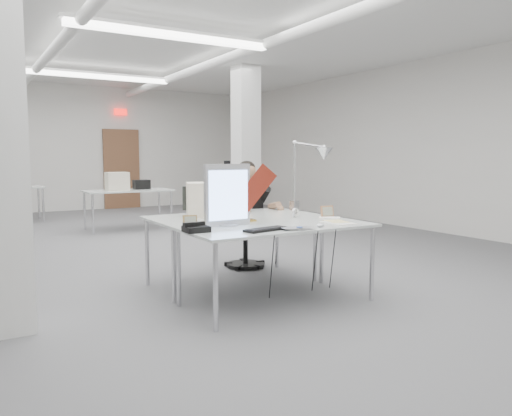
{
  "coord_description": "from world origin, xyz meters",
  "views": [
    {
      "loc": [
        -2.54,
        -6.38,
        1.4
      ],
      "look_at": [
        0.06,
        -2.0,
        0.87
      ],
      "focal_mm": 35.0,
      "sensor_mm": 36.0,
      "label": 1
    }
  ],
  "objects_px": {
    "desk_main": "(277,226)",
    "architect_lamp": "(307,173)",
    "monitor": "(227,195)",
    "office_chair": "(245,229)",
    "bankers_lamp": "(247,206)",
    "desk_phone": "(196,229)",
    "seated_person": "(247,197)",
    "beige_monitor": "(205,199)",
    "laptop": "(300,229)"
  },
  "relations": [
    {
      "from": "desk_main",
      "to": "architect_lamp",
      "type": "bearing_deg",
      "value": 38.93
    },
    {
      "from": "desk_main",
      "to": "monitor",
      "type": "distance_m",
      "value": 0.56
    },
    {
      "from": "office_chair",
      "to": "bankers_lamp",
      "type": "xyz_separation_m",
      "value": [
        -0.63,
        -1.14,
        0.42
      ]
    },
    {
      "from": "bankers_lamp",
      "to": "desk_phone",
      "type": "xyz_separation_m",
      "value": [
        -0.71,
        -0.37,
        -0.13
      ]
    },
    {
      "from": "desk_main",
      "to": "desk_phone",
      "type": "xyz_separation_m",
      "value": [
        -0.83,
        0.0,
        0.04
      ]
    },
    {
      "from": "office_chair",
      "to": "seated_person",
      "type": "distance_m",
      "value": 0.41
    },
    {
      "from": "bankers_lamp",
      "to": "beige_monitor",
      "type": "distance_m",
      "value": 0.62
    },
    {
      "from": "seated_person",
      "to": "laptop",
      "type": "xyz_separation_m",
      "value": [
        -0.53,
        -1.85,
        -0.13
      ]
    },
    {
      "from": "desk_main",
      "to": "monitor",
      "type": "height_order",
      "value": "monitor"
    },
    {
      "from": "bankers_lamp",
      "to": "beige_monitor",
      "type": "relative_size",
      "value": 0.8
    },
    {
      "from": "desk_main",
      "to": "bankers_lamp",
      "type": "xyz_separation_m",
      "value": [
        -0.11,
        0.38,
        0.17
      ]
    },
    {
      "from": "desk_main",
      "to": "architect_lamp",
      "type": "xyz_separation_m",
      "value": [
        0.85,
        0.69,
        0.46
      ]
    },
    {
      "from": "seated_person",
      "to": "architect_lamp",
      "type": "relative_size",
      "value": 0.91
    },
    {
      "from": "monitor",
      "to": "beige_monitor",
      "type": "bearing_deg",
      "value": 79.63
    },
    {
      "from": "monitor",
      "to": "desk_phone",
      "type": "bearing_deg",
      "value": -154.06
    },
    {
      "from": "monitor",
      "to": "seated_person",
      "type": "bearing_deg",
      "value": 52.53
    },
    {
      "from": "bankers_lamp",
      "to": "architect_lamp",
      "type": "height_order",
      "value": "architect_lamp"
    },
    {
      "from": "office_chair",
      "to": "architect_lamp",
      "type": "distance_m",
      "value": 1.14
    },
    {
      "from": "monitor",
      "to": "beige_monitor",
      "type": "xyz_separation_m",
      "value": [
        0.13,
        0.77,
        -0.11
      ]
    },
    {
      "from": "laptop",
      "to": "desk_phone",
      "type": "xyz_separation_m",
      "value": [
        -0.81,
        0.39,
        0.01
      ]
    },
    {
      "from": "desk_main",
      "to": "office_chair",
      "type": "relative_size",
      "value": 1.83
    },
    {
      "from": "seated_person",
      "to": "laptop",
      "type": "height_order",
      "value": "seated_person"
    },
    {
      "from": "beige_monitor",
      "to": "architect_lamp",
      "type": "xyz_separation_m",
      "value": [
        1.14,
        -0.29,
        0.27
      ]
    },
    {
      "from": "desk_main",
      "to": "desk_phone",
      "type": "distance_m",
      "value": 0.83
    },
    {
      "from": "desk_main",
      "to": "bankers_lamp",
      "type": "height_order",
      "value": "bankers_lamp"
    },
    {
      "from": "seated_person",
      "to": "beige_monitor",
      "type": "xyz_separation_m",
      "value": [
        -0.8,
        -0.49,
        0.04
      ]
    },
    {
      "from": "office_chair",
      "to": "monitor",
      "type": "bearing_deg",
      "value": -142.25
    },
    {
      "from": "seated_person",
      "to": "beige_monitor",
      "type": "distance_m",
      "value": 0.94
    },
    {
      "from": "seated_person",
      "to": "bankers_lamp",
      "type": "xyz_separation_m",
      "value": [
        -0.63,
        -1.09,
        0.01
      ]
    },
    {
      "from": "desk_main",
      "to": "seated_person",
      "type": "relative_size",
      "value": 2.19
    },
    {
      "from": "laptop",
      "to": "desk_phone",
      "type": "distance_m",
      "value": 0.9
    },
    {
      "from": "monitor",
      "to": "laptop",
      "type": "height_order",
      "value": "monitor"
    },
    {
      "from": "monitor",
      "to": "office_chair",
      "type": "bearing_deg",
      "value": 53.59
    },
    {
      "from": "beige_monitor",
      "to": "monitor",
      "type": "bearing_deg",
      "value": -79.71
    },
    {
      "from": "desk_main",
      "to": "architect_lamp",
      "type": "distance_m",
      "value": 1.19
    },
    {
      "from": "monitor",
      "to": "beige_monitor",
      "type": "relative_size",
      "value": 1.5
    },
    {
      "from": "office_chair",
      "to": "beige_monitor",
      "type": "bearing_deg",
      "value": -162.88
    },
    {
      "from": "monitor",
      "to": "architect_lamp",
      "type": "height_order",
      "value": "architect_lamp"
    },
    {
      "from": "bankers_lamp",
      "to": "beige_monitor",
      "type": "bearing_deg",
      "value": 101.85
    },
    {
      "from": "monitor",
      "to": "desk_main",
      "type": "bearing_deg",
      "value": -27.61
    },
    {
      "from": "bankers_lamp",
      "to": "architect_lamp",
      "type": "distance_m",
      "value": 1.06
    },
    {
      "from": "seated_person",
      "to": "laptop",
      "type": "distance_m",
      "value": 1.93
    },
    {
      "from": "laptop",
      "to": "architect_lamp",
      "type": "height_order",
      "value": "architect_lamp"
    },
    {
      "from": "desk_main",
      "to": "laptop",
      "type": "height_order",
      "value": "laptop"
    },
    {
      "from": "seated_person",
      "to": "beige_monitor",
      "type": "relative_size",
      "value": 2.14
    },
    {
      "from": "monitor",
      "to": "bankers_lamp",
      "type": "bearing_deg",
      "value": 27.95
    },
    {
      "from": "desk_main",
      "to": "architect_lamp",
      "type": "relative_size",
      "value": 2.0
    },
    {
      "from": "desk_phone",
      "to": "seated_person",
      "type": "bearing_deg",
      "value": 49.16
    },
    {
      "from": "desk_main",
      "to": "monitor",
      "type": "xyz_separation_m",
      "value": [
        -0.42,
        0.21,
        0.3
      ]
    },
    {
      "from": "bankers_lamp",
      "to": "seated_person",
      "type": "bearing_deg",
      "value": 55.43
    }
  ]
}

